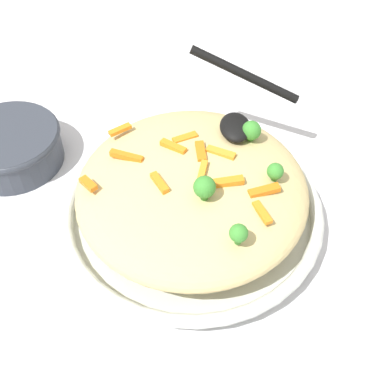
% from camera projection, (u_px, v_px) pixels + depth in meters
% --- Properties ---
extents(ground_plane, '(2.40, 2.40, 0.00)m').
position_uv_depth(ground_plane, '(192.00, 222.00, 0.68)').
color(ground_plane, silver).
extents(serving_bowl, '(0.34, 0.34, 0.04)m').
position_uv_depth(serving_bowl, '(192.00, 213.00, 0.67)').
color(serving_bowl, silver).
rests_on(serving_bowl, ground_plane).
extents(pasta_mound, '(0.30, 0.29, 0.07)m').
position_uv_depth(pasta_mound, '(192.00, 189.00, 0.63)').
color(pasta_mound, '#D1BA7A').
rests_on(pasta_mound, serving_bowl).
extents(carrot_piece_0, '(0.04, 0.02, 0.01)m').
position_uv_depth(carrot_piece_0, '(202.00, 174.00, 0.60)').
color(carrot_piece_0, orange).
rests_on(carrot_piece_0, pasta_mound).
extents(carrot_piece_1, '(0.03, 0.02, 0.01)m').
position_uv_depth(carrot_piece_1, '(160.00, 183.00, 0.59)').
color(carrot_piece_1, orange).
rests_on(carrot_piece_1, pasta_mound).
extents(carrot_piece_2, '(0.02, 0.03, 0.01)m').
position_uv_depth(carrot_piece_2, '(120.00, 130.00, 0.66)').
color(carrot_piece_2, orange).
rests_on(carrot_piece_2, pasta_mound).
extents(carrot_piece_3, '(0.03, 0.02, 0.01)m').
position_uv_depth(carrot_piece_3, '(262.00, 212.00, 0.57)').
color(carrot_piece_3, orange).
rests_on(carrot_piece_3, pasta_mound).
extents(carrot_piece_4, '(0.02, 0.04, 0.01)m').
position_uv_depth(carrot_piece_4, '(228.00, 182.00, 0.59)').
color(carrot_piece_4, orange).
rests_on(carrot_piece_4, pasta_mound).
extents(carrot_piece_5, '(0.02, 0.03, 0.01)m').
position_uv_depth(carrot_piece_5, '(185.00, 138.00, 0.65)').
color(carrot_piece_5, orange).
rests_on(carrot_piece_5, pasta_mound).
extents(carrot_piece_6, '(0.03, 0.04, 0.01)m').
position_uv_depth(carrot_piece_6, '(221.00, 153.00, 0.63)').
color(carrot_piece_6, orange).
rests_on(carrot_piece_6, pasta_mound).
extents(carrot_piece_7, '(0.03, 0.03, 0.01)m').
position_uv_depth(carrot_piece_7, '(173.00, 146.00, 0.63)').
color(carrot_piece_7, orange).
rests_on(carrot_piece_7, pasta_mound).
extents(carrot_piece_8, '(0.02, 0.04, 0.01)m').
position_uv_depth(carrot_piece_8, '(127.00, 156.00, 0.63)').
color(carrot_piece_8, orange).
rests_on(carrot_piece_8, pasta_mound).
extents(carrot_piece_9, '(0.02, 0.04, 0.01)m').
position_uv_depth(carrot_piece_9, '(264.00, 191.00, 0.59)').
color(carrot_piece_9, orange).
rests_on(carrot_piece_9, pasta_mound).
extents(carrot_piece_10, '(0.03, 0.01, 0.01)m').
position_uv_depth(carrot_piece_10, '(201.00, 152.00, 0.63)').
color(carrot_piece_10, orange).
rests_on(carrot_piece_10, pasta_mound).
extents(carrot_piece_11, '(0.02, 0.02, 0.01)m').
position_uv_depth(carrot_piece_11, '(88.00, 184.00, 0.60)').
color(carrot_piece_11, orange).
rests_on(carrot_piece_11, pasta_mound).
extents(broccoli_floret_0, '(0.02, 0.02, 0.02)m').
position_uv_depth(broccoli_floret_0, '(275.00, 171.00, 0.60)').
color(broccoli_floret_0, '#377928').
rests_on(broccoli_floret_0, pasta_mound).
extents(broccoli_floret_1, '(0.03, 0.03, 0.03)m').
position_uv_depth(broccoli_floret_1, '(205.00, 187.00, 0.57)').
color(broccoli_floret_1, '#377928').
rests_on(broccoli_floret_1, pasta_mound).
extents(broccoli_floret_2, '(0.02, 0.02, 0.03)m').
position_uv_depth(broccoli_floret_2, '(251.00, 131.00, 0.64)').
color(broccoli_floret_2, '#377928').
rests_on(broccoli_floret_2, pasta_mound).
extents(broccoli_floret_3, '(0.02, 0.02, 0.03)m').
position_uv_depth(broccoli_floret_3, '(239.00, 233.00, 0.53)').
color(broccoli_floret_3, '#377928').
rests_on(broccoli_floret_3, pasta_mound).
extents(serving_spoon, '(0.12, 0.15, 0.07)m').
position_uv_depth(serving_spoon, '(239.00, 108.00, 0.66)').
color(serving_spoon, black).
rests_on(serving_spoon, pasta_mound).
extents(companion_bowl, '(0.15, 0.15, 0.05)m').
position_uv_depth(companion_bowl, '(10.00, 145.00, 0.74)').
color(companion_bowl, '#333842').
rests_on(companion_bowl, ground_plane).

